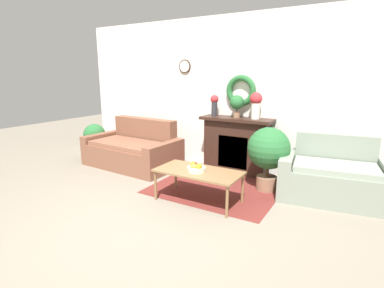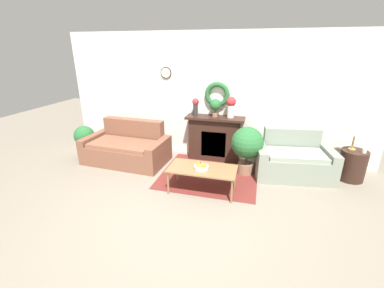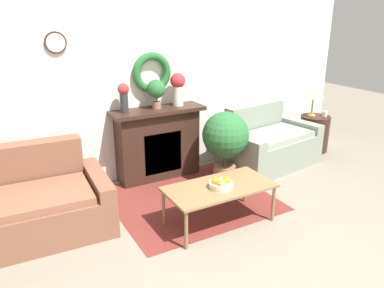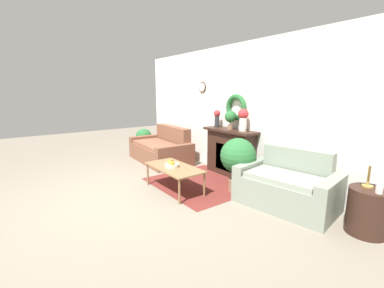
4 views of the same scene
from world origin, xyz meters
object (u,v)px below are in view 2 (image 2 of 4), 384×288
object	(u,v)px
potted_plant_floor_by_loveseat	(247,145)
coffee_table	(202,170)
mug	(364,151)
vase_on_mantel_right	(231,106)
vase_on_mantel_left	(196,105)
couch_left	(127,148)
side_table_by_loveseat	(352,165)
table_lamp	(356,129)
fireplace	(215,138)
potted_plant_on_mantel	(215,106)
loveseat_right	(293,160)
fruit_bowl	(201,166)
potted_plant_floor_by_couch	(84,137)

from	to	relation	value
potted_plant_floor_by_loveseat	coffee_table	bearing A→B (deg)	-127.14
mug	vase_on_mantel_right	distance (m)	2.57
vase_on_mantel_left	couch_left	bearing A→B (deg)	-155.83
side_table_by_loveseat	table_lamp	size ratio (longest dim) A/B	1.15
table_lamp	mug	size ratio (longest dim) A/B	5.68
fireplace	vase_on_mantel_right	distance (m)	0.80
fireplace	potted_plant_on_mantel	size ratio (longest dim) A/B	3.30
loveseat_right	mug	size ratio (longest dim) A/B	17.09
fruit_bowl	vase_on_mantel_left	bearing A→B (deg)	107.97
coffee_table	fruit_bowl	xyz separation A→B (m)	(-0.02, -0.04, 0.09)
vase_on_mantel_right	potted_plant_on_mantel	distance (m)	0.33
loveseat_right	potted_plant_floor_by_couch	world-z (taller)	loveseat_right
side_table_by_loveseat	vase_on_mantel_right	distance (m)	2.56
coffee_table	fireplace	bearing A→B (deg)	92.16
fireplace	vase_on_mantel_right	size ratio (longest dim) A/B	2.85
potted_plant_floor_by_couch	couch_left	bearing A→B (deg)	-2.61
vase_on_mantel_left	potted_plant_floor_by_loveseat	size ratio (longest dim) A/B	0.39
fruit_bowl	table_lamp	xyz separation A→B (m)	(2.58, 1.24, 0.49)
coffee_table	side_table_by_loveseat	size ratio (longest dim) A/B	1.98
fireplace	loveseat_right	distance (m)	1.67
coffee_table	vase_on_mantel_left	bearing A→B (deg)	109.00
loveseat_right	side_table_by_loveseat	xyz separation A→B (m)	(1.06, 0.10, -0.02)
fruit_bowl	potted_plant_on_mantel	distance (m)	1.64
couch_left	side_table_by_loveseat	size ratio (longest dim) A/B	3.09
potted_plant_on_mantel	potted_plant_floor_by_couch	bearing A→B (deg)	-169.32
mug	potted_plant_on_mantel	xyz separation A→B (m)	(-2.79, 0.35, 0.59)
vase_on_mantel_right	potted_plant_on_mantel	world-z (taller)	vase_on_mantel_right
side_table_by_loveseat	vase_on_mantel_left	world-z (taller)	vase_on_mantel_left
fruit_bowl	coffee_table	bearing A→B (deg)	68.12
vase_on_mantel_left	vase_on_mantel_right	bearing A→B (deg)	0.00
vase_on_mantel_left	potted_plant_floor_by_loveseat	xyz separation A→B (m)	(1.17, -0.55, -0.59)
loveseat_right	side_table_by_loveseat	bearing A→B (deg)	-2.83
fireplace	potted_plant_floor_by_loveseat	size ratio (longest dim) A/B	1.31
couch_left	table_lamp	distance (m)	4.52
fireplace	coffee_table	distance (m)	1.44
mug	potted_plant_floor_by_couch	distance (m)	5.72
vase_on_mantel_left	potted_plant_floor_by_loveseat	distance (m)	1.43
potted_plant_floor_by_couch	potted_plant_floor_by_loveseat	xyz separation A→B (m)	(3.66, 0.02, 0.16)
couch_left	vase_on_mantel_right	size ratio (longest dim) A/B	4.12
potted_plant_floor_by_loveseat	loveseat_right	bearing A→B (deg)	10.29
couch_left	fruit_bowl	bearing A→B (deg)	-21.93
fruit_bowl	potted_plant_floor_by_couch	size ratio (longest dim) A/B	0.36
table_lamp	potted_plant_on_mantel	xyz separation A→B (m)	(-2.63, 0.22, 0.24)
fireplace	loveseat_right	world-z (taller)	fireplace
fruit_bowl	table_lamp	world-z (taller)	table_lamp
fruit_bowl	vase_on_mantel_left	xyz separation A→B (m)	(-0.48, 1.49, 0.70)
vase_on_mantel_right	potted_plant_floor_by_couch	distance (m)	3.39
loveseat_right	coffee_table	distance (m)	1.89
mug	potted_plant_floor_by_loveseat	xyz separation A→B (m)	(-2.06, -0.18, -0.03)
fruit_bowl	potted_plant_on_mantel	xyz separation A→B (m)	(-0.05, 1.47, 0.73)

